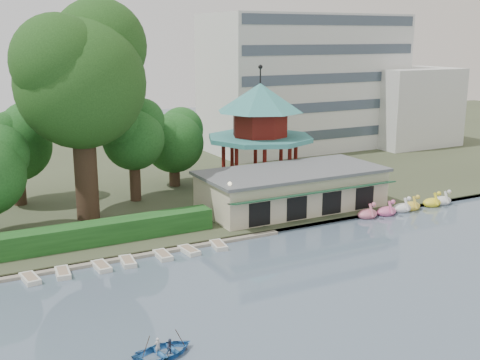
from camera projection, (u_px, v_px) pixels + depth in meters
ground_plane at (347, 322)px, 37.28m from camera, size 220.00×220.00×0.00m
shore at (110, 164)px, 81.91m from camera, size 220.00×70.00×0.40m
embankment at (223, 238)px, 52.11m from camera, size 220.00×0.60×0.30m
dock at (85, 263)px, 46.56m from camera, size 34.00×1.60×0.24m
boathouse at (292, 189)px, 60.16m from camera, size 18.60×9.39×3.90m
pavilion at (260, 124)px, 68.49m from camera, size 12.40×12.40×13.50m
office_building at (322, 86)px, 91.97m from camera, size 38.00×18.00×20.00m
hedge at (37, 242)px, 47.76m from camera, size 30.00×2.00×1.80m
lamp_post at (230, 196)px, 53.50m from camera, size 0.36×0.36×4.28m
big_tree at (81, 72)px, 54.18m from camera, size 13.01×12.13×20.38m
small_trees at (44, 151)px, 57.68m from camera, size 39.92×17.26×10.60m
swan_boats at (408, 207)px, 60.86m from camera, size 12.26×2.05×1.92m
moored_rowboats at (62, 273)px, 44.45m from camera, size 27.26×2.67×0.36m
rowboat_with_passengers at (164, 347)px, 33.19m from camera, size 5.43×4.28×2.01m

